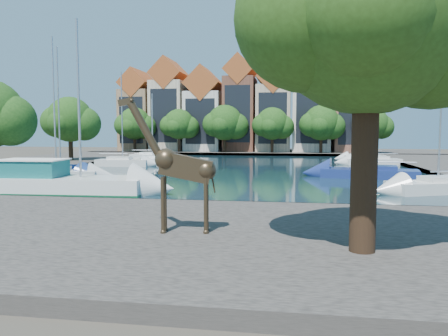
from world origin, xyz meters
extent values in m
plane|color=#38332B|center=(0.00, 0.00, 0.00)|extent=(160.00, 160.00, 0.00)
cube|color=black|center=(0.00, 24.00, 0.04)|extent=(38.00, 50.00, 0.08)
cube|color=#4B4641|center=(0.00, -7.00, 0.25)|extent=(50.00, 14.00, 0.50)
cube|color=#4B4641|center=(0.00, 56.00, 0.25)|extent=(60.00, 16.00, 0.50)
cube|color=#4B4641|center=(-25.00, 24.00, 0.25)|extent=(14.00, 52.00, 0.50)
cylinder|color=#332114|center=(7.50, -9.00, 3.25)|extent=(0.80, 0.80, 5.50)
sphere|color=#234012|center=(7.50, -9.00, 7.92)|extent=(6.40, 6.40, 6.40)
sphere|color=#234012|center=(9.42, -8.70, 7.28)|extent=(4.80, 4.80, 4.80)
sphere|color=#234012|center=(5.74, -9.40, 7.60)|extent=(4.48, 4.48, 4.48)
cube|color=#8F6E4E|center=(-23.00, 56.00, 6.00)|extent=(5.39, 9.00, 11.00)
cube|color=brown|center=(-23.00, 56.00, 12.71)|extent=(5.44, 9.18, 5.44)
cube|color=black|center=(-23.00, 51.52, 6.00)|extent=(4.40, 0.05, 8.25)
cube|color=beige|center=(-17.00, 56.00, 6.75)|extent=(5.88, 9.00, 12.50)
cube|color=brown|center=(-17.00, 56.00, 14.32)|extent=(5.94, 9.18, 5.94)
cube|color=black|center=(-17.00, 51.52, 6.75)|extent=(4.80, 0.05, 9.38)
cube|color=silver|center=(-10.50, 56.00, 5.75)|extent=(6.37, 9.00, 10.50)
cube|color=brown|center=(-10.50, 56.00, 12.43)|extent=(6.43, 9.18, 6.43)
cube|color=black|center=(-10.50, 51.52, 5.75)|extent=(5.20, 0.05, 7.88)
cube|color=brown|center=(-4.00, 56.00, 7.00)|extent=(5.39, 9.00, 13.00)
cube|color=brown|center=(-4.00, 56.00, 14.71)|extent=(5.44, 9.18, 5.44)
cube|color=black|center=(-4.00, 51.52, 7.00)|extent=(4.40, 0.05, 9.75)
cube|color=#C2A98B|center=(2.00, 56.00, 6.25)|extent=(5.88, 9.00, 11.50)
cube|color=brown|center=(2.00, 56.00, 13.32)|extent=(5.94, 9.18, 5.94)
cube|color=black|center=(2.00, 51.52, 6.25)|extent=(4.80, 0.05, 8.62)
cube|color=beige|center=(8.50, 56.00, 6.50)|extent=(6.37, 9.00, 12.00)
cube|color=brown|center=(8.50, 56.00, 13.93)|extent=(6.43, 9.18, 6.43)
cube|color=black|center=(8.50, 51.52, 6.50)|extent=(5.20, 0.05, 9.00)
cube|color=brown|center=(15.00, 56.00, 5.75)|extent=(5.39, 9.00, 10.50)
cube|color=brown|center=(15.00, 56.00, 12.21)|extent=(5.44, 9.18, 5.44)
cube|color=black|center=(15.00, 51.52, 5.75)|extent=(4.40, 0.05, 7.88)
cylinder|color=#332114|center=(-22.00, 50.50, 2.10)|extent=(0.50, 0.50, 3.20)
sphere|color=#163910|center=(-22.00, 50.50, 5.38)|extent=(5.60, 5.60, 5.60)
sphere|color=#163910|center=(-20.32, 50.80, 4.82)|extent=(4.20, 4.20, 4.20)
sphere|color=#163910|center=(-23.54, 50.10, 5.10)|extent=(3.92, 3.92, 3.92)
cylinder|color=#332114|center=(-14.00, 50.50, 2.10)|extent=(0.50, 0.50, 3.20)
sphere|color=#163910|center=(-14.00, 50.50, 5.26)|extent=(5.20, 5.20, 5.20)
sphere|color=#163910|center=(-12.44, 50.80, 4.74)|extent=(3.90, 3.90, 3.90)
sphere|color=#163910|center=(-15.43, 50.10, 5.00)|extent=(3.64, 3.64, 3.64)
cylinder|color=#332114|center=(-6.00, 50.50, 2.10)|extent=(0.50, 0.50, 3.20)
sphere|color=#163910|center=(-6.00, 50.50, 5.50)|extent=(6.00, 6.00, 6.00)
sphere|color=#163910|center=(-4.20, 50.80, 4.90)|extent=(4.50, 4.50, 4.50)
sphere|color=#163910|center=(-7.65, 50.10, 5.20)|extent=(4.20, 4.20, 4.20)
cylinder|color=#332114|center=(2.00, 50.50, 2.10)|extent=(0.50, 0.50, 3.20)
sphere|color=#163910|center=(2.00, 50.50, 5.32)|extent=(5.40, 5.40, 5.40)
sphere|color=#163910|center=(3.62, 50.80, 4.78)|extent=(4.05, 4.05, 4.05)
sphere|color=#163910|center=(0.51, 50.10, 5.05)|extent=(3.78, 3.78, 3.78)
cylinder|color=#332114|center=(10.00, 50.50, 2.10)|extent=(0.50, 0.50, 3.20)
sphere|color=#163910|center=(10.00, 50.50, 5.44)|extent=(5.80, 5.80, 5.80)
sphere|color=#163910|center=(11.74, 50.80, 4.86)|extent=(4.35, 4.35, 4.35)
sphere|color=#163910|center=(8.40, 50.10, 5.15)|extent=(4.06, 4.06, 4.06)
cylinder|color=#332114|center=(18.00, 50.50, 2.10)|extent=(0.50, 0.50, 3.20)
sphere|color=#163910|center=(18.00, 50.50, 5.26)|extent=(5.20, 5.20, 5.20)
sphere|color=#163910|center=(19.56, 50.80, 4.74)|extent=(3.90, 3.90, 3.90)
sphere|color=#163910|center=(16.57, 50.10, 5.00)|extent=(3.64, 3.64, 3.64)
sphere|color=#163910|center=(-19.20, 12.30, 5.10)|extent=(4.50, 4.50, 4.50)
cylinder|color=#332114|center=(-22.00, 28.00, 2.20)|extent=(0.54, 0.54, 3.40)
sphere|color=#163910|center=(-22.00, 28.00, 5.58)|extent=(5.60, 5.60, 5.60)
sphere|color=#163910|center=(-20.32, 28.30, 5.02)|extent=(4.20, 4.20, 4.20)
sphere|color=#163910|center=(-23.54, 27.60, 5.30)|extent=(3.92, 3.92, 3.92)
cylinder|color=#3B2D1D|center=(0.68, -7.67, 1.53)|extent=(0.16, 0.16, 2.06)
cylinder|color=#3B2D1D|center=(0.62, -7.24, 1.53)|extent=(0.16, 0.16, 2.06)
cylinder|color=#3B2D1D|center=(2.24, -7.45, 1.53)|extent=(0.16, 0.16, 2.06)
cylinder|color=#3B2D1D|center=(2.18, -7.02, 1.53)|extent=(0.16, 0.16, 2.06)
cube|color=#3B2D1D|center=(1.48, -7.34, 2.90)|extent=(2.05, 0.81, 1.20)
cylinder|color=#3B2D1D|center=(0.03, -7.54, 4.24)|extent=(1.35, 0.47, 2.13)
cube|color=#3B2D1D|center=(-0.67, -7.64, 5.28)|extent=(0.59, 0.25, 0.33)
cube|color=silver|center=(-9.78, 3.92, 0.75)|extent=(11.45, 3.79, 1.34)
cube|color=#155D5C|center=(-11.78, 3.84, 1.62)|extent=(4.10, 2.66, 1.23)
cylinder|color=#B2B2B7|center=(-8.45, 3.98, 6.25)|extent=(0.16, 0.16, 10.28)
cube|color=silver|center=(-14.20, 10.94, 0.59)|extent=(7.14, 3.98, 1.01)
cube|color=silver|center=(-14.20, 10.94, 0.93)|extent=(3.28, 2.34, 0.56)
cylinder|color=#B2B2B7|center=(-14.20, 10.94, 6.38)|extent=(0.14, 0.14, 11.02)
cube|color=navy|center=(-15.00, 13.04, 0.58)|extent=(7.08, 4.45, 1.01)
cube|color=navy|center=(-15.00, 13.04, 0.92)|extent=(3.30, 2.53, 0.56)
cylinder|color=#B2B2B7|center=(-15.00, 13.04, 6.18)|extent=(0.13, 0.13, 10.63)
cube|color=silver|center=(-14.06, 25.17, 0.58)|extent=(6.17, 2.42, 1.01)
cube|color=silver|center=(-14.06, 25.17, 0.92)|extent=(2.73, 1.62, 0.56)
cylinder|color=#B2B2B7|center=(-14.06, 25.17, 5.87)|extent=(0.13, 0.13, 10.01)
cube|color=white|center=(-12.00, 29.95, 0.50)|extent=(5.14, 2.36, 0.85)
cube|color=white|center=(-12.00, 29.95, 0.79)|extent=(2.31, 1.49, 0.47)
cylinder|color=#B2B2B7|center=(-12.00, 29.95, 4.76)|extent=(0.11, 0.11, 8.04)
cube|color=silver|center=(-14.47, 37.28, 0.53)|extent=(6.42, 2.92, 0.91)
cube|color=silver|center=(-14.47, 37.28, 0.84)|extent=(2.88, 1.84, 0.50)
cylinder|color=#B2B2B7|center=(-14.47, 37.28, 4.73)|extent=(0.12, 0.12, 7.88)
cube|color=silver|center=(15.00, 8.01, 0.57)|extent=(7.10, 4.76, 0.99)
cube|color=silver|center=(15.00, 8.01, 0.90)|extent=(3.35, 2.65, 0.55)
cylinder|color=#B2B2B7|center=(15.00, 8.01, 6.77)|extent=(0.13, 0.13, 11.85)
cube|color=navy|center=(12.00, 16.62, 0.58)|extent=(8.46, 4.16, 1.00)
cube|color=navy|center=(12.00, 16.62, 0.92)|extent=(3.83, 2.55, 0.56)
cylinder|color=#B2B2B7|center=(12.00, 16.62, 5.97)|extent=(0.13, 0.13, 10.22)
cube|color=silver|center=(15.00, 31.97, 0.54)|extent=(6.64, 3.03, 0.93)
cube|color=silver|center=(15.00, 31.97, 0.85)|extent=(2.98, 1.91, 0.51)
cylinder|color=#B2B2B7|center=(15.00, 31.97, 4.84)|extent=(0.12, 0.12, 8.08)
cube|color=silver|center=(15.00, 39.35, 0.56)|extent=(6.04, 3.38, 0.95)
cube|color=silver|center=(15.00, 39.35, 0.87)|extent=(2.78, 1.99, 0.53)
cylinder|color=#B2B2B7|center=(15.00, 39.35, 5.08)|extent=(0.13, 0.13, 8.52)
camera|label=1|loc=(5.30, -22.84, 4.27)|focal=35.00mm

